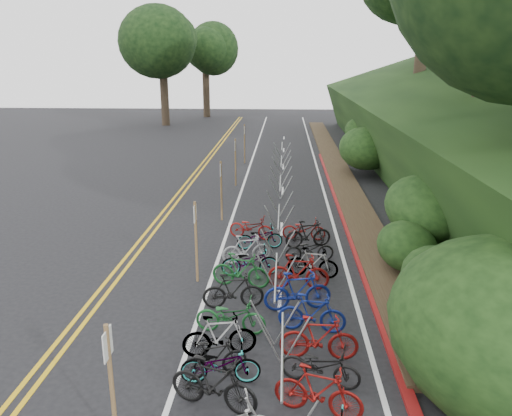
# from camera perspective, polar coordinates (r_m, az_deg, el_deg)

# --- Properties ---
(ground) EXTENTS (120.00, 120.00, 0.00)m
(ground) POSITION_cam_1_polar(r_m,az_deg,el_deg) (11.27, -14.43, -18.77)
(ground) COLOR black
(ground) RESTS_ON ground
(road_markings) EXTENTS (7.47, 80.00, 0.01)m
(road_markings) POSITION_cam_1_polar(r_m,az_deg,el_deg) (20.03, -4.14, -2.17)
(road_markings) COLOR gold
(road_markings) RESTS_ON ground
(red_curb) EXTENTS (0.25, 28.00, 0.10)m
(red_curb) POSITION_cam_1_polar(r_m,az_deg,el_deg) (21.81, 9.83, -0.67)
(red_curb) COLOR maroon
(red_curb) RESTS_ON ground
(embankment) EXTENTS (14.30, 48.14, 9.11)m
(embankment) POSITION_cam_1_polar(r_m,az_deg,el_deg) (29.67, 22.77, 7.83)
(embankment) COLOR black
(embankment) RESTS_ON ground
(bike_rack_front) EXTENTS (1.19, 2.90, 1.27)m
(bike_rack_front) POSITION_cam_1_polar(r_m,az_deg,el_deg) (9.80, 3.00, -17.69)
(bike_rack_front) COLOR #959698
(bike_rack_front) RESTS_ON ground
(bike_racks_rest) EXTENTS (1.14, 23.00, 1.17)m
(bike_racks_rest) POSITION_cam_1_polar(r_m,az_deg,el_deg) (22.41, 2.78, 2.16)
(bike_racks_rest) COLOR #959698
(bike_racks_rest) RESTS_ON ground
(signpost_near) EXTENTS (0.08, 0.40, 2.38)m
(signpost_near) POSITION_cam_1_polar(r_m,az_deg,el_deg) (9.03, -16.24, -18.29)
(signpost_near) COLOR brown
(signpost_near) RESTS_ON ground
(signposts_rest) EXTENTS (0.08, 18.40, 2.50)m
(signposts_rest) POSITION_cam_1_polar(r_m,az_deg,el_deg) (23.39, -3.08, 4.22)
(signposts_rest) COLOR brown
(signposts_rest) RESTS_ON ground
(bike_front) EXTENTS (0.89, 1.48, 0.86)m
(bike_front) POSITION_cam_1_polar(r_m,az_deg,el_deg) (10.92, -4.81, -16.81)
(bike_front) COLOR black
(bike_front) RESTS_ON ground
(bike_valet) EXTENTS (3.22, 13.54, 1.10)m
(bike_valet) POSITION_cam_1_polar(r_m,az_deg,el_deg) (13.03, 1.87, -10.58)
(bike_valet) COLOR black
(bike_valet) RESTS_ON ground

